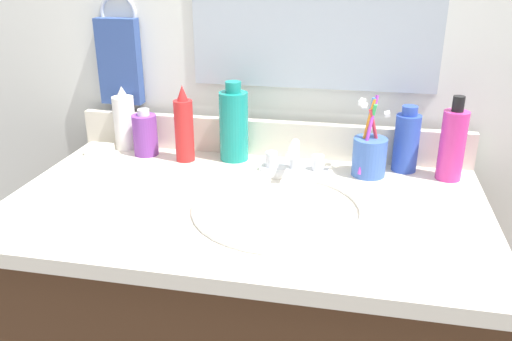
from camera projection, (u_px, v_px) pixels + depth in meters
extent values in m
cube|color=beige|center=(245.00, 207.00, 1.12)|extent=(1.00, 0.59, 0.03)
cube|color=beige|center=(269.00, 138.00, 1.35)|extent=(1.00, 0.02, 0.09)
cube|color=silver|center=(272.00, 218.00, 1.50)|extent=(2.10, 0.04, 1.30)
torus|color=silver|center=(118.00, 13.00, 1.35)|extent=(0.10, 0.01, 0.10)
cube|color=#334C8C|center=(120.00, 62.00, 1.38)|extent=(0.11, 0.04, 0.22)
torus|color=white|center=(281.00, 208.00, 1.07)|extent=(0.36, 0.36, 0.02)
ellipsoid|color=white|center=(280.00, 227.00, 1.09)|extent=(0.31, 0.31, 0.11)
cylinder|color=#B2B5BA|center=(280.00, 242.00, 1.10)|extent=(0.04, 0.04, 0.01)
cube|color=silver|center=(294.00, 170.00, 1.25)|extent=(0.16, 0.05, 0.01)
cylinder|color=silver|center=(295.00, 156.00, 1.24)|extent=(0.02, 0.02, 0.06)
cylinder|color=silver|center=(293.00, 149.00, 1.19)|extent=(0.02, 0.09, 0.02)
cylinder|color=silver|center=(271.00, 159.00, 1.25)|extent=(0.03, 0.03, 0.04)
cylinder|color=silver|center=(318.00, 163.00, 1.23)|extent=(0.03, 0.03, 0.04)
cylinder|color=red|center=(184.00, 131.00, 1.30)|extent=(0.05, 0.05, 0.15)
cone|color=red|center=(182.00, 93.00, 1.26)|extent=(0.03, 0.03, 0.04)
cylinder|color=#7A3899|center=(145.00, 135.00, 1.35)|extent=(0.06, 0.06, 0.10)
cylinder|color=white|center=(143.00, 112.00, 1.33)|extent=(0.03, 0.03, 0.02)
cylinder|color=white|center=(125.00, 123.00, 1.39)|extent=(0.06, 0.06, 0.14)
cone|color=white|center=(122.00, 91.00, 1.35)|extent=(0.03, 0.03, 0.03)
cylinder|color=#2D4CB2|center=(406.00, 143.00, 1.24)|extent=(0.06, 0.06, 0.14)
cylinder|color=#2D4CB2|center=(410.00, 111.00, 1.21)|extent=(0.04, 0.04, 0.02)
cylinder|color=teal|center=(234.00, 126.00, 1.31)|extent=(0.07, 0.07, 0.17)
cylinder|color=teal|center=(233.00, 87.00, 1.27)|extent=(0.04, 0.04, 0.03)
cylinder|color=#D8338C|center=(452.00, 146.00, 1.19)|extent=(0.06, 0.06, 0.16)
cylinder|color=black|center=(458.00, 104.00, 1.15)|extent=(0.03, 0.03, 0.03)
cylinder|color=#3F66B7|center=(369.00, 157.00, 1.22)|extent=(0.08, 0.08, 0.09)
cylinder|color=green|center=(367.00, 136.00, 1.22)|extent=(0.03, 0.04, 0.16)
cube|color=white|center=(365.00, 106.00, 1.21)|extent=(0.01, 0.02, 0.01)
cylinder|color=orange|center=(365.00, 135.00, 1.21)|extent=(0.04, 0.01, 0.17)
cube|color=white|center=(361.00, 103.00, 1.18)|extent=(0.01, 0.02, 0.01)
cylinder|color=#D8333F|center=(376.00, 140.00, 1.21)|extent=(0.05, 0.02, 0.15)
cube|color=white|center=(387.00, 114.00, 1.19)|extent=(0.01, 0.02, 0.01)
cylinder|color=blue|center=(366.00, 134.00, 1.21)|extent=(0.03, 0.02, 0.17)
cube|color=white|center=(363.00, 101.00, 1.19)|extent=(0.01, 0.02, 0.01)
cylinder|color=#B23FBF|center=(368.00, 135.00, 1.19)|extent=(0.03, 0.05, 0.18)
cube|color=white|center=(364.00, 106.00, 1.15)|extent=(0.01, 0.02, 0.01)
cube|color=white|center=(99.00, 149.00, 1.37)|extent=(0.06, 0.04, 0.02)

